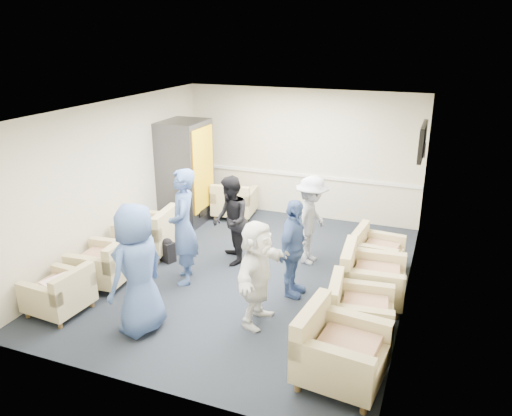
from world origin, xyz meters
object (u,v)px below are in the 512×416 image
at_px(vending_machine, 185,172).
at_px(person_front_right, 257,273).
at_px(armchair_corner, 234,203).
at_px(person_back_left, 231,221).
at_px(armchair_left_mid, 106,265).
at_px(armchair_right_midnear, 356,313).
at_px(person_back_right, 311,220).
at_px(person_front_left, 138,269).
at_px(armchair_right_midfar, 368,279).
at_px(armchair_right_far, 375,253).
at_px(armchair_right_near, 337,352).
at_px(armchair_left_far, 150,235).
at_px(person_mid_right, 293,249).
at_px(person_mid_left, 183,227).
at_px(armchair_left_near, 61,294).

distance_m(vending_machine, person_front_right, 4.15).
distance_m(armchair_corner, person_back_left, 2.23).
height_order(armchair_left_mid, armchair_right_midnear, armchair_left_mid).
relative_size(person_back_left, person_back_right, 0.99).
bearing_deg(vending_machine, person_front_left, -69.94).
distance_m(armchair_right_midfar, armchair_right_far, 1.10).
distance_m(armchair_right_near, person_back_left, 3.40).
height_order(armchair_right_far, person_front_left, person_front_left).
relative_size(vending_machine, person_back_left, 1.38).
height_order(armchair_left_far, vending_machine, vending_machine).
height_order(armchair_right_midnear, vending_machine, vending_machine).
bearing_deg(armchair_left_far, person_back_right, 96.57).
height_order(armchair_right_near, person_back_left, person_back_left).
distance_m(armchair_left_mid, person_back_left, 2.13).
relative_size(armchair_right_midnear, person_back_left, 0.59).
distance_m(armchair_left_far, armchair_right_midnear, 4.11).
distance_m(armchair_left_mid, person_front_left, 1.62).
bearing_deg(person_mid_right, person_back_right, 6.06).
xyz_separation_m(armchair_left_far, vending_machine, (-0.16, 1.66, 0.70)).
relative_size(person_mid_left, person_mid_right, 1.22).
xyz_separation_m(person_mid_left, person_back_left, (0.41, 0.89, -0.16)).
bearing_deg(person_back_right, person_mid_left, 133.59).
height_order(person_back_right, person_mid_right, person_back_right).
bearing_deg(armchair_left_mid, armchair_right_midnear, 85.53).
xyz_separation_m(armchair_right_near, person_front_right, (-1.27, 0.81, 0.37)).
bearing_deg(armchair_right_midnear, armchair_right_midfar, -6.63).
relative_size(armchair_right_near, person_mid_right, 0.67).
bearing_deg(person_back_right, armchair_right_midnear, -144.87).
bearing_deg(vending_machine, armchair_left_near, -88.36).
height_order(armchair_corner, person_back_right, person_back_right).
bearing_deg(person_mid_left, armchair_right_midnear, 52.34).
bearing_deg(armchair_corner, person_mid_right, 120.94).
relative_size(armchair_left_far, armchair_right_near, 0.97).
relative_size(armchair_left_far, armchair_right_midfar, 1.02).
height_order(vending_machine, person_front_right, vending_machine).
xyz_separation_m(armchair_left_mid, armchair_left_far, (0.00, 1.26, 0.02)).
relative_size(armchair_right_midnear, person_front_left, 0.51).
relative_size(armchair_right_near, person_back_right, 0.66).
bearing_deg(person_front_left, person_front_right, 129.39).
relative_size(armchair_right_midnear, armchair_corner, 0.97).
bearing_deg(armchair_left_mid, armchair_left_near, -7.67).
height_order(armchair_left_far, person_front_right, person_front_right).
xyz_separation_m(armchair_right_midnear, vending_machine, (-4.08, 2.90, 0.73)).
relative_size(vending_machine, person_front_right, 1.43).
bearing_deg(armchair_left_far, person_front_left, 22.83).
xyz_separation_m(armchair_left_far, person_front_right, (2.60, -1.42, 0.39)).
bearing_deg(person_front_right, person_back_left, 38.37).
bearing_deg(armchair_corner, armchair_right_near, 118.55).
distance_m(armchair_right_near, armchair_right_far, 3.01).
bearing_deg(person_front_right, armchair_right_near, -118.60).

